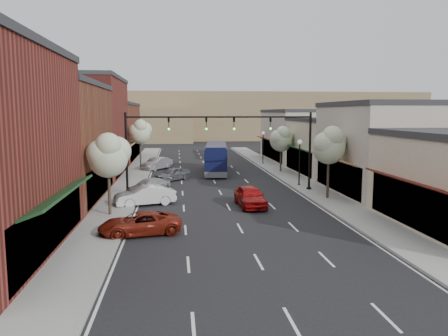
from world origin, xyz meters
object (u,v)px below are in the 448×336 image
object	(u,v)px
tree_right_near	(330,145)
lamp_post_far	(263,142)
tree_left_far	(140,132)
coach_bus	(216,158)
tree_left_near	(109,154)
parked_car_b	(145,195)
signal_mast_left	(155,140)
parked_car_c	(149,186)
parked_car_a	(140,224)
tree_right_far	(282,138)
parked_car_e	(157,164)
signal_mast_right	(284,139)
red_hatchback	(250,196)
lamp_post_near	(300,155)
parked_car_d	(173,174)

from	to	relation	value
tree_right_near	lamp_post_far	world-z (taller)	tree_right_near
tree_left_far	coach_bus	world-z (taller)	tree_left_far
tree_left_near	parked_car_b	distance (m)	5.30
signal_mast_left	parked_car_c	xyz separation A→B (m)	(-0.58, 0.12, -3.98)
signal_mast_left	tree_right_near	xyz separation A→B (m)	(13.97, -4.05, -0.17)
tree_right_near	parked_car_a	world-z (taller)	tree_right_near
parked_car_a	tree_right_far	bearing A→B (deg)	137.95
tree_right_far	parked_car_e	xyz separation A→B (m)	(-14.55, 4.10, -3.23)
signal_mast_left	coach_bus	distance (m)	14.55
tree_left_far	parked_car_a	xyz separation A→B (m)	(2.32, -30.65, -3.95)
coach_bus	parked_car_e	size ratio (longest dim) A/B	2.41
tree_right_near	tree_right_far	bearing A→B (deg)	90.00
parked_car_c	tree_right_far	bearing A→B (deg)	80.76
signal_mast_right	red_hatchback	bearing A→B (deg)	-123.64
red_hatchback	parked_car_a	world-z (taller)	red_hatchback
lamp_post_near	coach_bus	size ratio (longest dim) A/B	0.40
tree_right_near	coach_bus	bearing A→B (deg)	114.20
lamp_post_far	lamp_post_near	bearing A→B (deg)	-90.00
parked_car_e	parked_car_c	bearing A→B (deg)	-54.88
lamp_post_near	parked_car_b	world-z (taller)	lamp_post_near
signal_mast_right	lamp_post_near	world-z (taller)	signal_mast_right
tree_left_near	parked_car_e	xyz separation A→B (m)	(2.05, 24.10, -3.46)
coach_bus	parked_car_a	world-z (taller)	coach_bus
coach_bus	parked_car_a	size ratio (longest dim) A/B	2.36
tree_right_far	lamp_post_near	xyz separation A→B (m)	(-0.55, -9.44, -0.99)
coach_bus	parked_car_a	bearing A→B (deg)	-99.29
signal_mast_right	lamp_post_far	distance (m)	20.19
parked_car_a	red_hatchback	bearing A→B (deg)	119.62
tree_right_far	tree_left_far	xyz separation A→B (m)	(-16.60, 6.00, 0.61)
tree_left_near	parked_car_d	bearing A→B (deg)	75.17
coach_bus	parked_car_b	distance (m)	18.73
signal_mast_right	tree_left_far	size ratio (longest dim) A/B	1.34
coach_bus	red_hatchback	bearing A→B (deg)	-81.91
tree_right_far	parked_car_b	world-z (taller)	tree_right_far
signal_mast_left	parked_car_a	bearing A→B (deg)	-91.41
tree_left_far	red_hatchback	bearing A→B (deg)	-67.55
signal_mast_right	parked_car_e	distance (m)	20.30
parked_car_b	parked_car_e	xyz separation A→B (m)	(-0.00, 20.66, 0.01)
signal_mast_right	coach_bus	size ratio (longest dim) A/B	0.74
coach_bus	lamp_post_near	bearing A→B (deg)	-50.10
red_hatchback	parked_car_b	world-z (taller)	red_hatchback
tree_left_far	signal_mast_right	bearing A→B (deg)	-52.29
signal_mast_right	parked_car_a	size ratio (longest dim) A/B	1.75
parked_car_c	parked_car_e	world-z (taller)	parked_car_e
lamp_post_far	parked_car_d	world-z (taller)	lamp_post_far
tree_left_far	parked_car_c	xyz separation A→B (m)	(2.05, -17.83, -3.96)
lamp_post_near	parked_car_d	bearing A→B (deg)	158.40
signal_mast_left	tree_left_near	bearing A→B (deg)	-108.10
tree_right_near	lamp_post_near	distance (m)	6.74
parked_car_c	parked_car_d	size ratio (longest dim) A/B	1.12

